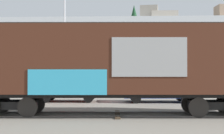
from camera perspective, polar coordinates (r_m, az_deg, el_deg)
name	(u,v)px	position (r m, az deg, el deg)	size (l,w,h in m)	color
ground_plane	(102,115)	(14.57, -1.96, -9.08)	(260.00, 260.00, 0.00)	slate
track	(152,114)	(14.65, 7.55, -8.88)	(60.02, 4.35, 0.08)	#4C4742
freight_car	(113,62)	(14.39, 0.18, 1.02)	(14.82, 3.35, 4.42)	#472316
flagpole	(66,27)	(27.16, -8.70, 7.44)	(1.17, 0.75, 9.94)	silver
hillside	(120,53)	(80.95, 1.60, 2.74)	(154.84, 31.65, 18.44)	silver
parked_car_red	(69,89)	(21.06, -8.22, -4.11)	(4.24, 2.00, 1.77)	#B21E1E
parked_car_blue	(158,90)	(20.70, 8.73, -4.24)	(4.84, 2.11, 1.71)	navy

